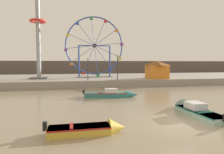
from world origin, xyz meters
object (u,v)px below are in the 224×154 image
object	(u,v)px
motorboat_teal_painted	(114,94)
ferris_wheel_blue_frame	(95,47)
carnival_booth_orange_canopy	(157,69)
drop_tower_steel_tower	(38,36)
promenade_lamp_far	(117,63)
motorboat_seafoam	(191,109)
motorboat_mustard_yellow	(92,129)
promenade_lamp_near	(88,65)

from	to	relation	value
motorboat_teal_painted	ferris_wheel_blue_frame	size ratio (longest dim) A/B	0.54
carnival_booth_orange_canopy	ferris_wheel_blue_frame	bearing A→B (deg)	154.98
drop_tower_steel_tower	carnival_booth_orange_canopy	bearing A→B (deg)	-9.98
drop_tower_steel_tower	promenade_lamp_far	xyz separation A→B (m)	(12.27, -5.01, -4.39)
motorboat_seafoam	ferris_wheel_blue_frame	bearing A→B (deg)	9.43
promenade_lamp_far	motorboat_seafoam	bearing A→B (deg)	-84.21
promenade_lamp_far	carnival_booth_orange_canopy	bearing A→B (deg)	12.22
motorboat_seafoam	carnival_booth_orange_canopy	distance (m)	19.17
ferris_wheel_blue_frame	motorboat_mustard_yellow	bearing A→B (deg)	-96.91
promenade_lamp_near	promenade_lamp_far	distance (m)	4.57
motorboat_seafoam	drop_tower_steel_tower	size ratio (longest dim) A/B	0.38
carnival_booth_orange_canopy	promenade_lamp_far	distance (m)	7.51
motorboat_teal_painted	carnival_booth_orange_canopy	size ratio (longest dim) A/B	1.58
motorboat_teal_painted	ferris_wheel_blue_frame	world-z (taller)	ferris_wheel_blue_frame
ferris_wheel_blue_frame	drop_tower_steel_tower	xyz separation A→B (m)	(-9.54, -1.98, 1.43)
drop_tower_steel_tower	carnival_booth_orange_canopy	world-z (taller)	drop_tower_steel_tower
carnival_booth_orange_canopy	promenade_lamp_far	size ratio (longest dim) A/B	0.93
motorboat_seafoam	drop_tower_steel_tower	world-z (taller)	drop_tower_steel_tower
motorboat_seafoam	drop_tower_steel_tower	distance (m)	26.91
carnival_booth_orange_canopy	drop_tower_steel_tower	bearing A→B (deg)	173.48
motorboat_teal_painted	drop_tower_steel_tower	xyz separation A→B (m)	(-9.75, 13.88, 7.82)
ferris_wheel_blue_frame	promenade_lamp_near	size ratio (longest dim) A/B	3.22
drop_tower_steel_tower	motorboat_mustard_yellow	bearing A→B (deg)	-75.47
motorboat_seafoam	promenade_lamp_far	bearing A→B (deg)	4.64
motorboat_teal_painted	ferris_wheel_blue_frame	xyz separation A→B (m)	(-0.21, 15.86, 6.38)
promenade_lamp_near	promenade_lamp_far	size ratio (longest dim) A/B	0.85
promenade_lamp_far	promenade_lamp_near	bearing A→B (deg)	178.64
ferris_wheel_blue_frame	carnival_booth_orange_canopy	size ratio (longest dim) A/B	2.94
motorboat_teal_painted	promenade_lamp_near	size ratio (longest dim) A/B	1.73
ferris_wheel_blue_frame	carnival_booth_orange_canopy	world-z (taller)	ferris_wheel_blue_frame
motorboat_mustard_yellow	promenade_lamp_far	bearing A→B (deg)	73.17
ferris_wheel_blue_frame	carnival_booth_orange_canopy	bearing A→B (deg)	-28.48
motorboat_teal_painted	motorboat_mustard_yellow	xyz separation A→B (m)	(-3.41, -10.58, -0.08)
motorboat_mustard_yellow	carnival_booth_orange_canopy	xyz separation A→B (m)	(13.18, 21.02, 2.40)
ferris_wheel_blue_frame	promenade_lamp_far	size ratio (longest dim) A/B	2.73
ferris_wheel_blue_frame	promenade_lamp_far	bearing A→B (deg)	-68.69
motorboat_teal_painted	motorboat_seafoam	bearing A→B (deg)	-51.82
motorboat_seafoam	carnival_booth_orange_canopy	world-z (taller)	carnival_booth_orange_canopy
motorboat_teal_painted	promenade_lamp_far	bearing A→B (deg)	83.84
ferris_wheel_blue_frame	carnival_booth_orange_canopy	distance (m)	12.06
motorboat_mustard_yellow	promenade_lamp_near	world-z (taller)	promenade_lamp_near
carnival_booth_orange_canopy	promenade_lamp_near	bearing A→B (deg)	-169.48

